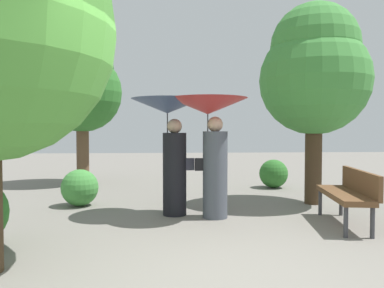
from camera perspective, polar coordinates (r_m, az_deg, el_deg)
ground_plane at (r=3.82m, az=3.46°, el=-19.84°), size 40.00×40.00×0.00m
person_left at (r=6.25m, az=-3.34°, el=1.88°), size 1.21×1.21×1.95m
person_right at (r=6.04m, az=2.83°, el=2.16°), size 1.29×1.29×1.95m
park_bench at (r=6.09m, az=22.92°, el=-6.71°), size 0.72×1.56×0.83m
tree_near_right at (r=7.66m, az=18.22°, el=10.68°), size 2.09×2.09×3.86m
tree_mid_left at (r=10.41m, az=-16.47°, el=8.63°), size 2.10×2.10×3.92m
bush_path_right at (r=9.48m, az=12.37°, el=-4.45°), size 0.70×0.70×0.70m
bush_behind_bench at (r=7.37m, az=-16.79°, el=-6.41°), size 0.69×0.69×0.69m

